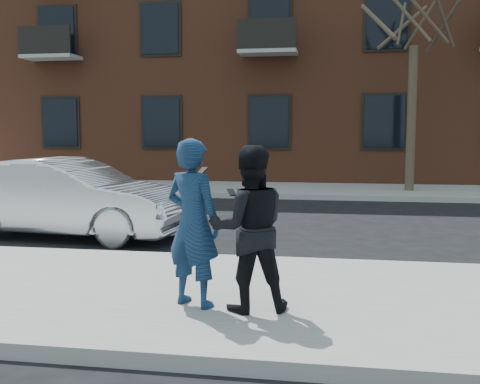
% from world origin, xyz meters
% --- Properties ---
extents(ground, '(100.00, 100.00, 0.00)m').
position_xyz_m(ground, '(0.00, 0.00, 0.00)').
color(ground, black).
rests_on(ground, ground).
extents(near_sidewalk, '(50.00, 3.50, 0.15)m').
position_xyz_m(near_sidewalk, '(0.00, -0.25, 0.07)').
color(near_sidewalk, gray).
rests_on(near_sidewalk, ground).
extents(near_curb, '(50.00, 0.10, 0.15)m').
position_xyz_m(near_curb, '(0.00, 1.55, 0.07)').
color(near_curb, '#999691').
rests_on(near_curb, ground).
extents(far_sidewalk, '(50.00, 3.50, 0.15)m').
position_xyz_m(far_sidewalk, '(0.00, 11.25, 0.07)').
color(far_sidewalk, gray).
rests_on(far_sidewalk, ground).
extents(far_curb, '(50.00, 0.10, 0.15)m').
position_xyz_m(far_curb, '(0.00, 9.45, 0.07)').
color(far_curb, '#999691').
rests_on(far_curb, ground).
extents(apartment_building, '(24.30, 10.30, 12.30)m').
position_xyz_m(apartment_building, '(2.00, 18.00, 6.16)').
color(apartment_building, brown).
rests_on(apartment_building, ground).
extents(street_tree, '(3.60, 3.60, 6.80)m').
position_xyz_m(street_tree, '(4.50, 11.00, 5.52)').
color(street_tree, '#34261F').
rests_on(street_tree, far_sidewalk).
extents(silver_sedan, '(4.42, 1.92, 1.42)m').
position_xyz_m(silver_sedan, '(-2.40, 3.20, 0.71)').
color(silver_sedan, silver).
rests_on(silver_sedan, ground).
extents(man_hoodie, '(0.73, 0.61, 1.69)m').
position_xyz_m(man_hoodie, '(0.88, -0.74, 0.99)').
color(man_hoodie, navy).
rests_on(man_hoodie, near_sidewalk).
extents(man_peacoat, '(0.94, 0.82, 1.63)m').
position_xyz_m(man_peacoat, '(1.46, -0.79, 0.96)').
color(man_peacoat, black).
rests_on(man_peacoat, near_sidewalk).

